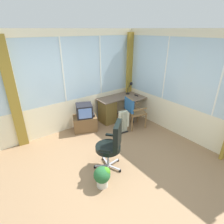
# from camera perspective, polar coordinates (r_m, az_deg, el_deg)

# --- Properties ---
(ground) EXTENTS (5.52, 5.21, 0.06)m
(ground) POSITION_cam_1_polar(r_m,az_deg,el_deg) (3.93, 0.32, -18.02)
(ground) COLOR #947250
(north_window_panel) EXTENTS (4.52, 0.07, 2.65)m
(north_window_panel) POSITION_cam_1_polar(r_m,az_deg,el_deg) (4.94, -14.87, 8.49)
(north_window_panel) COLOR #F2E8C5
(north_window_panel) RESTS_ON ground
(east_window_panel) EXTENTS (0.07, 4.21, 2.65)m
(east_window_panel) POSITION_cam_1_polar(r_m,az_deg,el_deg) (4.82, 22.83, 6.96)
(east_window_panel) COLOR #F2E8C5
(east_window_panel) RESTS_ON ground
(curtain_north_left) EXTENTS (0.23, 0.10, 2.55)m
(curtain_north_left) POSITION_cam_1_polar(r_m,az_deg,el_deg) (4.59, -28.77, 4.36)
(curtain_north_left) COLOR olive
(curtain_north_left) RESTS_ON ground
(curtain_corner) EXTENTS (0.23, 0.09, 2.55)m
(curtain_corner) POSITION_cam_1_polar(r_m,az_deg,el_deg) (5.96, 5.46, 11.44)
(curtain_corner) COLOR olive
(curtain_corner) RESTS_ON ground
(desk) EXTENTS (1.33, 0.85, 0.73)m
(desk) POSITION_cam_1_polar(r_m,az_deg,el_deg) (5.52, -0.90, 0.83)
(desk) COLOR #735C4C
(desk) RESTS_ON ground
(desk_lamp) EXTENTS (0.23, 0.20, 0.39)m
(desk_lamp) POSITION_cam_1_polar(r_m,az_deg,el_deg) (5.82, 5.94, 8.11)
(desk_lamp) COLOR black
(desk_lamp) RESTS_ON desk
(tv_remote) EXTENTS (0.06, 0.15, 0.02)m
(tv_remote) POSITION_cam_1_polar(r_m,az_deg,el_deg) (5.74, 7.68, 5.20)
(tv_remote) COLOR black
(tv_remote) RESTS_ON desk
(wooden_armchair) EXTENTS (0.59, 0.58, 0.92)m
(wooden_armchair) POSITION_cam_1_polar(r_m,az_deg,el_deg) (5.12, 6.30, 1.02)
(wooden_armchair) COLOR olive
(wooden_armchair) RESTS_ON ground
(office_chair) EXTENTS (0.61, 0.61, 1.06)m
(office_chair) POSITION_cam_1_polar(r_m,az_deg,el_deg) (3.58, 0.01, -9.85)
(office_chair) COLOR #B7B7BF
(office_chair) RESTS_ON ground
(tv_on_stand) EXTENTS (0.76, 0.65, 0.78)m
(tv_on_stand) POSITION_cam_1_polar(r_m,az_deg,el_deg) (5.11, -8.50, -2.14)
(tv_on_stand) COLOR brown
(tv_on_stand) RESTS_ON ground
(space_heater) EXTENTS (0.32, 0.21, 0.64)m
(space_heater) POSITION_cam_1_polar(r_m,az_deg,el_deg) (4.98, 3.75, -2.95)
(space_heater) COLOR silver
(space_heater) RESTS_ON ground
(potted_plant) EXTENTS (0.31, 0.31, 0.41)m
(potted_plant) POSITION_cam_1_polar(r_m,az_deg,el_deg) (3.45, -3.02, -19.37)
(potted_plant) COLOR silver
(potted_plant) RESTS_ON ground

